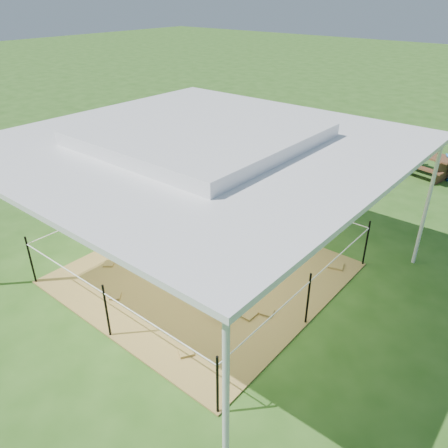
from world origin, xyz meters
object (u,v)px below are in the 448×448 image
Objects in this scene: foal at (219,301)px; picnic_table_near at (425,164)px; green_bottle at (120,234)px; woman at (152,199)px; straw_bale at (152,231)px; pony at (214,244)px.

foal is 0.56× the size of picnic_table_near.
green_bottle is 0.17× the size of picnic_table_near.
woman reaches higher than foal.
picnic_table_near is at bearing 109.01° from foal.
straw_bale is 0.81m from woman.
woman is 1.18m from green_bottle.
pony is 1.56m from foal.
green_bottle is 0.26× the size of pony.
picnic_table_near is at bearing 66.86° from straw_bale.
foal is at bearing -8.84° from green_bottle.
woman is 1.67m from pony.
foal is (2.73, -0.96, 0.03)m from straw_bale.
green_bottle is at bearing -140.71° from straw_bale.
woman reaches higher than pony.
foal reaches higher than green_bottle.
pony is 1.18× the size of foal.
woman is at bearing 107.58° from pony.
straw_bale is at bearing -176.56° from foal.
straw_bale is at bearing 107.25° from pony.
straw_bale is 3.60× the size of green_bottle.
straw_bale is 2.90m from foal.
picnic_table_near is (3.21, 7.75, -0.72)m from woman.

